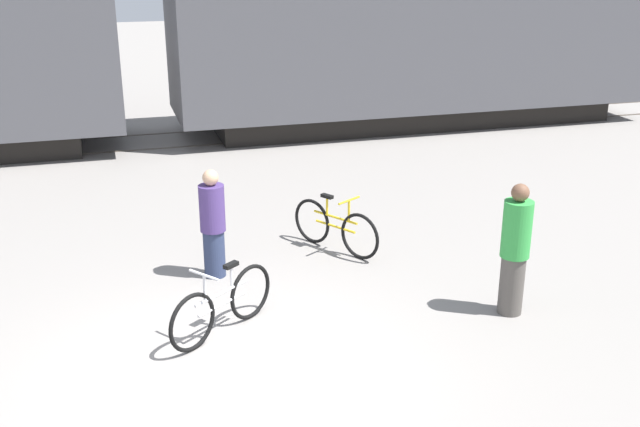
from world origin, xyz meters
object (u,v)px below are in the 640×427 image
at_px(freight_train, 142,18).
at_px(person_in_purple, 213,224).
at_px(bicycle_silver, 222,305).
at_px(bicycle_yellow, 335,227).
at_px(person_in_green, 515,250).

height_order(freight_train, person_in_purple, freight_train).
relative_size(freight_train, bicycle_silver, 18.27).
xyz_separation_m(freight_train, bicycle_yellow, (2.17, -7.59, -2.48)).
height_order(freight_train, person_in_green, freight_train).
bearing_deg(freight_train, bicycle_silver, -89.35).
height_order(freight_train, bicycle_silver, freight_train).
height_order(bicycle_silver, person_in_green, person_in_green).
height_order(freight_train, bicycle_yellow, freight_train).
bearing_deg(bicycle_yellow, person_in_purple, -167.94).
xyz_separation_m(freight_train, person_in_purple, (0.27, -7.99, -2.08)).
distance_m(bicycle_silver, person_in_green, 3.64).
relative_size(person_in_green, person_in_purple, 1.10).
bearing_deg(bicycle_yellow, person_in_green, -59.52).
relative_size(freight_train, person_in_green, 14.81).
relative_size(bicycle_yellow, person_in_purple, 0.93).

